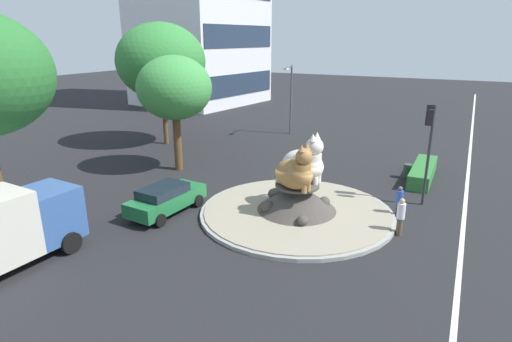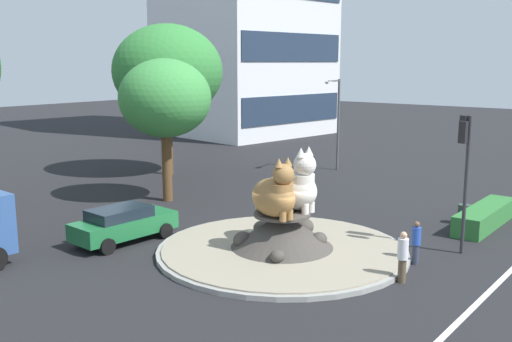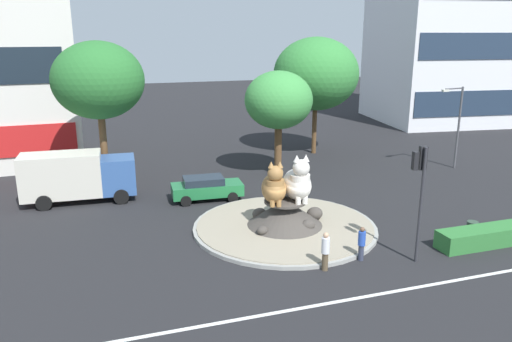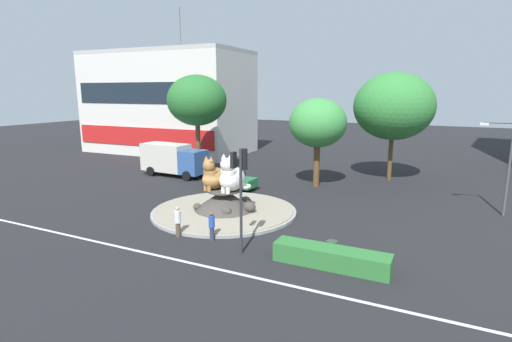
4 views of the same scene
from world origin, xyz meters
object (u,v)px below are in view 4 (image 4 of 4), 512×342
object	(u,v)px
traffic_light_mast	(241,178)
pedestrian_white_shirt	(178,221)
cat_statue_tabby	(214,177)
broadleaf_tree_behind_island	(394,106)
delivery_box_truck	(173,159)
third_tree_left	(197,101)
streetlight_arm	(506,161)
shophouse_block	(169,102)
second_tree_near_tower	(318,123)
sedan_on_far_lane	(230,180)
cat_statue_white	(231,177)
litter_bin	(332,250)
pedestrian_blue_shirt	(212,225)

from	to	relation	value
traffic_light_mast	pedestrian_white_shirt	bearing A→B (deg)	94.62
cat_statue_tabby	pedestrian_white_shirt	distance (m)	5.09
broadleaf_tree_behind_island	delivery_box_truck	world-z (taller)	broadleaf_tree_behind_island
third_tree_left	streetlight_arm	xyz separation A→B (m)	(25.26, -2.45, -3.50)
shophouse_block	second_tree_near_tower	xyz separation A→B (m)	(24.02, -10.96, -1.13)
sedan_on_far_lane	broadleaf_tree_behind_island	bearing A→B (deg)	42.54
cat_statue_white	litter_bin	world-z (taller)	cat_statue_white
cat_statue_white	delivery_box_truck	size ratio (longest dim) A/B	0.38
traffic_light_mast	delivery_box_truck	bearing A→B (deg)	57.56
third_tree_left	litter_bin	world-z (taller)	third_tree_left
shophouse_block	litter_bin	size ratio (longest dim) A/B	23.75
cat_statue_tabby	second_tree_near_tower	world-z (taller)	second_tree_near_tower
traffic_light_mast	litter_bin	bearing A→B (deg)	-63.30
pedestrian_white_shirt	cat_statue_tabby	bearing A→B (deg)	46.30
traffic_light_mast	delivery_box_truck	size ratio (longest dim) A/B	0.79
traffic_light_mast	streetlight_arm	world-z (taller)	streetlight_arm
third_tree_left	litter_bin	size ratio (longest dim) A/B	10.63
cat_statue_tabby	pedestrian_white_shirt	xyz separation A→B (m)	(0.61, -4.82, -1.50)
shophouse_block	second_tree_near_tower	world-z (taller)	shophouse_block
cat_statue_tabby	sedan_on_far_lane	bearing A→B (deg)	-147.39
second_tree_near_tower	streetlight_arm	bearing A→B (deg)	-10.52
sedan_on_far_lane	litter_bin	distance (m)	15.18
third_tree_left	cat_statue_tabby	bearing A→B (deg)	-51.33
pedestrian_white_shirt	delivery_box_truck	bearing A→B (deg)	77.54
cat_statue_tabby	broadleaf_tree_behind_island	xyz separation A→B (m)	(9.25, 15.35, 4.25)
third_tree_left	cat_statue_white	bearing A→B (deg)	-46.87
cat_statue_tabby	pedestrian_white_shirt	bearing A→B (deg)	19.76
second_tree_near_tower	litter_bin	xyz separation A→B (m)	(5.19, -13.98, -4.96)
streetlight_arm	broadleaf_tree_behind_island	bearing A→B (deg)	-51.22
cat_statue_tabby	pedestrian_blue_shirt	world-z (taller)	cat_statue_tabby
shophouse_block	litter_bin	world-z (taller)	shophouse_block
cat_statue_white	second_tree_near_tower	xyz separation A→B (m)	(2.65, 9.97, 2.88)
shophouse_block	pedestrian_blue_shirt	size ratio (longest dim) A/B	13.21
streetlight_arm	second_tree_near_tower	bearing A→B (deg)	-17.49
pedestrian_blue_shirt	streetlight_arm	bearing A→B (deg)	-87.77
broadleaf_tree_behind_island	litter_bin	size ratio (longest dim) A/B	10.75
shophouse_block	second_tree_near_tower	distance (m)	26.43
second_tree_near_tower	shophouse_block	bearing A→B (deg)	155.46
shophouse_block	third_tree_left	distance (m)	16.31
third_tree_left	pedestrian_blue_shirt	size ratio (longest dim) A/B	5.91
broadleaf_tree_behind_island	third_tree_left	world-z (taller)	broadleaf_tree_behind_island
traffic_light_mast	sedan_on_far_lane	xyz separation A→B (m)	(-7.06, 11.32, -3.10)
second_tree_near_tower	broadleaf_tree_behind_island	bearing A→B (deg)	45.27
traffic_light_mast	sedan_on_far_lane	distance (m)	13.69
streetlight_arm	pedestrian_white_shirt	world-z (taller)	streetlight_arm
second_tree_near_tower	pedestrian_blue_shirt	xyz separation A→B (m)	(-1.37, -14.46, -4.55)
third_tree_left	traffic_light_mast	bearing A→B (deg)	-49.87
traffic_light_mast	shophouse_block	distance (m)	36.25
delivery_box_truck	streetlight_arm	bearing A→B (deg)	1.66
cat_statue_tabby	second_tree_near_tower	distance (m)	11.18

